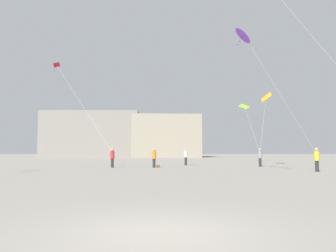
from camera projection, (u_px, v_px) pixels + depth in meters
The scene contains 13 objects.
ground_plane at pixel (160, 232), 6.37m from camera, with size 300.00×300.00×0.00m, color #9E9689.
person_in_orange at pixel (154, 157), 30.62m from camera, with size 0.38×0.38×1.76m.
person_in_white at pixel (186, 156), 35.74m from camera, with size 0.40×0.40×1.81m.
person_in_yellow at pixel (317, 159), 24.63m from camera, with size 0.38×0.38×1.75m.
person_in_grey at pixel (260, 157), 32.55m from camera, with size 0.38×0.38×1.75m.
person_in_red at pixel (112, 157), 30.67m from camera, with size 0.38×0.38×1.76m.
kite_violet_diamond at pixel (244, 35), 23.24m from camera, with size 6.22×2.78×8.74m.
kite_lime_delta at pixel (245, 107), 43.78m from camera, with size 1.76×11.61×6.34m.
kite_amber_delta at pixel (266, 97), 34.03m from camera, with size 1.51×1.93×6.05m.
kite_crimson_delta at pixel (58, 68), 39.30m from camera, with size 8.53×8.77×10.57m.
building_left_hall at pixel (93, 135), 84.01m from camera, with size 23.09×12.73×10.91m.
building_centre_hall at pixel (165, 137), 79.81m from camera, with size 16.29×13.92×9.62m.
handbag_beside_flyer at pixel (158, 166), 30.65m from camera, with size 0.32×0.14×0.24m, color brown.
Camera 1 is at (0.21, -6.50, 1.53)m, focal length 36.15 mm.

